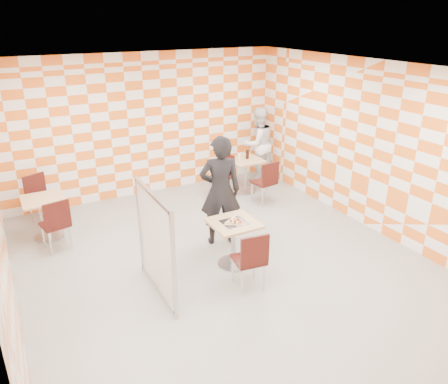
# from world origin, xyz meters

# --- Properties ---
(room_shell) EXTENTS (7.00, 7.00, 7.00)m
(room_shell) POSITION_xyz_m (0.00, 0.54, 1.50)
(room_shell) COLOR #9A9994
(room_shell) RESTS_ON ground
(main_table) EXTENTS (0.70, 0.70, 0.75)m
(main_table) POSITION_xyz_m (0.12, -0.07, 0.51)
(main_table) COLOR tan
(main_table) RESTS_ON ground
(second_table) EXTENTS (0.70, 0.70, 0.75)m
(second_table) POSITION_xyz_m (1.87, 2.48, 0.51)
(second_table) COLOR tan
(second_table) RESTS_ON ground
(empty_table) EXTENTS (0.70, 0.70, 0.75)m
(empty_table) POSITION_xyz_m (-2.32, 2.29, 0.51)
(empty_table) COLOR tan
(empty_table) RESTS_ON ground
(chair_main_front) EXTENTS (0.47, 0.48, 0.92)m
(chair_main_front) POSITION_xyz_m (-0.00, -0.80, 0.54)
(chair_main_front) COLOR #380F0B
(chair_main_front) RESTS_ON ground
(chair_second_front) EXTENTS (0.48, 0.49, 0.92)m
(chair_second_front) POSITION_xyz_m (1.90, 1.68, 0.54)
(chair_second_front) COLOR #380F0B
(chair_second_front) RESTS_ON ground
(chair_second_side) EXTENTS (0.54, 0.53, 0.92)m
(chair_second_side) POSITION_xyz_m (1.33, 2.50, 0.54)
(chair_second_side) COLOR #380F0B
(chair_second_side) RESTS_ON ground
(chair_empty_near) EXTENTS (0.50, 0.50, 0.92)m
(chair_empty_near) POSITION_xyz_m (-2.22, 1.69, 0.54)
(chair_empty_near) COLOR #380F0B
(chair_empty_near) RESTS_ON ground
(chair_empty_far) EXTENTS (0.55, 0.56, 0.92)m
(chair_empty_far) POSITION_xyz_m (-2.32, 3.03, 0.54)
(chair_empty_far) COLOR #380F0B
(chair_empty_far) RESTS_ON ground
(partition) EXTENTS (0.08, 1.38, 1.55)m
(partition) POSITION_xyz_m (-1.19, -0.22, 0.79)
(partition) COLOR white
(partition) RESTS_ON ground
(man_dark) EXTENTS (0.81, 0.66, 1.90)m
(man_dark) POSITION_xyz_m (0.30, 0.69, 0.95)
(man_dark) COLOR black
(man_dark) RESTS_ON ground
(man_white) EXTENTS (0.87, 0.70, 1.73)m
(man_white) POSITION_xyz_m (2.55, 3.05, 0.86)
(man_white) COLOR white
(man_white) RESTS_ON ground
(pizza_on_foil) EXTENTS (0.40, 0.40, 0.04)m
(pizza_on_foil) POSITION_xyz_m (0.12, -0.09, 0.77)
(pizza_on_foil) COLOR silver
(pizza_on_foil) RESTS_ON main_table
(sport_bottle) EXTENTS (0.06, 0.06, 0.20)m
(sport_bottle) POSITION_xyz_m (1.74, 2.53, 0.84)
(sport_bottle) COLOR white
(sport_bottle) RESTS_ON second_table
(soda_bottle) EXTENTS (0.07, 0.07, 0.23)m
(soda_bottle) POSITION_xyz_m (1.93, 2.51, 0.85)
(soda_bottle) COLOR black
(soda_bottle) RESTS_ON second_table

